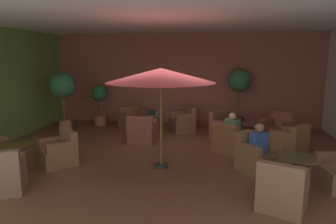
{
  "coord_description": "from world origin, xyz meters",
  "views": [
    {
      "loc": [
        1.26,
        -7.28,
        2.54
      ],
      "look_at": [
        0.0,
        0.41,
        1.13
      ],
      "focal_mm": 32.04,
      "sensor_mm": 36.0,
      "label": 1
    }
  ],
  "objects_px": {
    "armchair_mid_center_west": "(290,143)",
    "armchair_front_left_east": "(133,120)",
    "cafe_table_front_right": "(294,164)",
    "armchair_front_right_north": "(282,191)",
    "armchair_front_right_south": "(257,158)",
    "armchair_mid_center_north": "(277,130)",
    "potted_tree_mid_left": "(100,101)",
    "armchair_mid_center_south": "(231,142)",
    "armchair_rear_right_north": "(2,176)",
    "potted_tree_left_corner": "(239,86)",
    "armchair_mid_center_east": "(224,129)",
    "cafe_table_rear_right": "(12,152)",
    "open_laptop": "(152,114)",
    "armchair_front_left_north": "(183,122)",
    "armchair_front_left_south": "(143,132)",
    "patron_blue_shirt": "(232,127)",
    "armchair_rear_right_east": "(59,152)",
    "cafe_table_mid_center": "(255,129)",
    "iced_drink_cup": "(156,113)",
    "potted_tree_mid_right": "(63,90)",
    "patron_by_window": "(259,140)",
    "patio_umbrella_tall_red": "(161,76)",
    "cafe_table_front_left": "(152,119)"
  },
  "relations": [
    {
      "from": "armchair_mid_center_west",
      "to": "armchair_front_left_east",
      "type": "bearing_deg",
      "value": 155.66
    },
    {
      "from": "armchair_front_left_east",
      "to": "cafe_table_front_right",
      "type": "relative_size",
      "value": 1.58
    },
    {
      "from": "armchair_front_right_north",
      "to": "armchair_front_right_south",
      "type": "xyz_separation_m",
      "value": [
        -0.21,
        1.7,
        0.0
      ]
    },
    {
      "from": "armchair_front_left_east",
      "to": "armchair_mid_center_north",
      "type": "distance_m",
      "value": 4.97
    },
    {
      "from": "armchair_front_left_east",
      "to": "potted_tree_mid_left",
      "type": "height_order",
      "value": "potted_tree_mid_left"
    },
    {
      "from": "armchair_mid_center_south",
      "to": "armchair_mid_center_west",
      "type": "height_order",
      "value": "armchair_mid_center_west"
    },
    {
      "from": "armchair_rear_right_north",
      "to": "potted_tree_left_corner",
      "type": "distance_m",
      "value": 7.85
    },
    {
      "from": "armchair_mid_center_east",
      "to": "cafe_table_rear_right",
      "type": "relative_size",
      "value": 1.3
    },
    {
      "from": "armchair_front_left_east",
      "to": "open_laptop",
      "type": "height_order",
      "value": "open_laptop"
    },
    {
      "from": "armchair_front_left_north",
      "to": "armchair_mid_center_north",
      "type": "bearing_deg",
      "value": -10.87
    },
    {
      "from": "armchair_front_left_south",
      "to": "patron_blue_shirt",
      "type": "bearing_deg",
      "value": -11.56
    },
    {
      "from": "armchair_front_left_east",
      "to": "armchair_rear_right_north",
      "type": "bearing_deg",
      "value": -99.98
    },
    {
      "from": "cafe_table_rear_right",
      "to": "potted_tree_mid_left",
      "type": "relative_size",
      "value": 0.53
    },
    {
      "from": "armchair_mid_center_north",
      "to": "patron_blue_shirt",
      "type": "bearing_deg",
      "value": -133.39
    },
    {
      "from": "armchair_mid_center_south",
      "to": "potted_tree_left_corner",
      "type": "bearing_deg",
      "value": 82.89
    },
    {
      "from": "armchair_rear_right_east",
      "to": "open_laptop",
      "type": "bearing_deg",
      "value": 63.01
    },
    {
      "from": "armchair_mid_center_east",
      "to": "potted_tree_mid_left",
      "type": "distance_m",
      "value": 4.87
    },
    {
      "from": "cafe_table_mid_center",
      "to": "armchair_front_left_north",
      "type": "bearing_deg",
      "value": 149.09
    },
    {
      "from": "armchair_front_right_south",
      "to": "potted_tree_left_corner",
      "type": "height_order",
      "value": "potted_tree_left_corner"
    },
    {
      "from": "armchair_mid_center_west",
      "to": "armchair_rear_right_north",
      "type": "bearing_deg",
      "value": -150.85
    },
    {
      "from": "armchair_front_left_north",
      "to": "open_laptop",
      "type": "distance_m",
      "value": 1.21
    },
    {
      "from": "armchair_mid_center_west",
      "to": "armchair_front_left_south",
      "type": "bearing_deg",
      "value": 173.6
    },
    {
      "from": "cafe_table_mid_center",
      "to": "iced_drink_cup",
      "type": "relative_size",
      "value": 7.14
    },
    {
      "from": "potted_tree_mid_right",
      "to": "armchair_mid_center_south",
      "type": "bearing_deg",
      "value": -13.8
    },
    {
      "from": "armchair_front_left_north",
      "to": "armchair_front_right_north",
      "type": "relative_size",
      "value": 1.05
    },
    {
      "from": "armchair_mid_center_east",
      "to": "open_laptop",
      "type": "distance_m",
      "value": 2.42
    },
    {
      "from": "open_laptop",
      "to": "patron_by_window",
      "type": "bearing_deg",
      "value": -43.8
    },
    {
      "from": "armchair_mid_center_north",
      "to": "armchair_rear_right_north",
      "type": "bearing_deg",
      "value": -140.84
    },
    {
      "from": "cafe_table_front_right",
      "to": "armchair_front_right_north",
      "type": "height_order",
      "value": "armchair_front_right_north"
    },
    {
      "from": "cafe_table_front_right",
      "to": "cafe_table_rear_right",
      "type": "relative_size",
      "value": 0.88
    },
    {
      "from": "potted_tree_mid_left",
      "to": "potted_tree_mid_right",
      "type": "bearing_deg",
      "value": -117.8
    },
    {
      "from": "armchair_mid_center_west",
      "to": "cafe_table_mid_center",
      "type": "bearing_deg",
      "value": 139.03
    },
    {
      "from": "armchair_front_right_south",
      "to": "armchair_mid_center_north",
      "type": "bearing_deg",
      "value": 71.31
    },
    {
      "from": "cafe_table_front_right",
      "to": "armchair_front_right_north",
      "type": "distance_m",
      "value": 1.01
    },
    {
      "from": "armchair_rear_right_east",
      "to": "patron_blue_shirt",
      "type": "relative_size",
      "value": 1.64
    },
    {
      "from": "armchair_front_right_south",
      "to": "patio_umbrella_tall_red",
      "type": "xyz_separation_m",
      "value": [
        -2.17,
        -0.05,
        1.81
      ]
    },
    {
      "from": "cafe_table_mid_center",
      "to": "potted_tree_left_corner",
      "type": "relative_size",
      "value": 0.36
    },
    {
      "from": "armchair_mid_center_north",
      "to": "open_laptop",
      "type": "distance_m",
      "value": 4.05
    },
    {
      "from": "armchair_front_left_south",
      "to": "armchair_mid_center_west",
      "type": "bearing_deg",
      "value": -6.4
    },
    {
      "from": "armchair_front_right_north",
      "to": "armchair_mid_center_west",
      "type": "distance_m",
      "value": 3.23
    },
    {
      "from": "armchair_rear_right_north",
      "to": "armchair_front_left_south",
      "type": "bearing_deg",
      "value": 64.53
    },
    {
      "from": "cafe_table_front_left",
      "to": "patron_by_window",
      "type": "distance_m",
      "value": 4.32
    },
    {
      "from": "armchair_front_left_south",
      "to": "armchair_mid_center_west",
      "type": "distance_m",
      "value": 4.17
    },
    {
      "from": "armchair_front_left_north",
      "to": "potted_tree_mid_right",
      "type": "distance_m",
      "value": 4.24
    },
    {
      "from": "cafe_table_front_left",
      "to": "armchair_rear_right_north",
      "type": "relative_size",
      "value": 0.65
    },
    {
      "from": "armchair_front_right_north",
      "to": "cafe_table_rear_right",
      "type": "relative_size",
      "value": 1.2
    },
    {
      "from": "armchair_front_right_north",
      "to": "cafe_table_front_left",
      "type": "bearing_deg",
      "value": 124.74
    },
    {
      "from": "armchair_mid_center_south",
      "to": "potted_tree_left_corner",
      "type": "distance_m",
      "value": 3.19
    },
    {
      "from": "cafe_table_front_right",
      "to": "armchair_mid_center_east",
      "type": "height_order",
      "value": "armchair_mid_center_east"
    },
    {
      "from": "armchair_mid_center_south",
      "to": "patron_by_window",
      "type": "distance_m",
      "value": 1.52
    }
  ]
}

